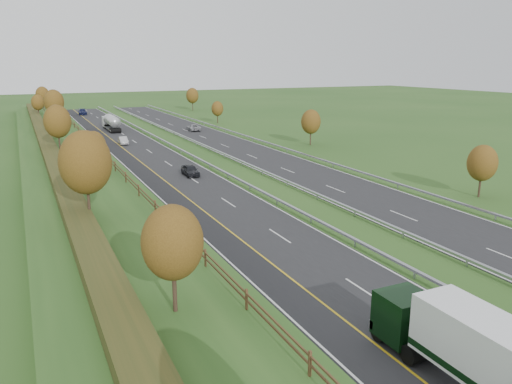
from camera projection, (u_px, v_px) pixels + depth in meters
The scene contains 18 objects.
ground at pixel (219, 165), 74.84m from camera, with size 400.00×400.00×0.00m, color #284D1B.
near_carriageway at pixel (158, 163), 75.89m from camera, with size 10.50×200.00×0.04m, color black.
far_carriageway at pixel (256, 155), 82.73m from camera, with size 10.50×200.00×0.04m, color black.
hard_shoulder at pixel (134, 165), 74.34m from camera, with size 3.00×200.00×0.04m, color black.
lane_markings at pixel (199, 160), 78.43m from camera, with size 26.75×200.00×0.01m.
embankment_left at pixel (67, 164), 70.26m from camera, with size 12.00×200.00×2.00m, color #284D1B.
hedge_left at pixel (51, 154), 69.04m from camera, with size 2.20×180.00×1.10m, color #2F3716.
fence_left at pixel (100, 150), 71.33m from camera, with size 0.12×189.06×1.20m.
median_barrier_near at pixel (194, 156), 78.10m from camera, with size 0.32×200.00×0.71m.
median_barrier_far at pixel (224, 154), 80.22m from camera, with size 0.32×200.00×0.71m.
outer_barrier_far at pixel (287, 149), 84.98m from camera, with size 0.32×200.00×0.71m.
trees_left at pixel (69, 129), 66.11m from camera, with size 6.64×164.30×7.66m.
trees_far at pixel (254, 111), 112.72m from camera, with size 8.45×118.60×7.12m.
road_tanker at pixel (111, 122), 111.99m from camera, with size 2.40×11.22×3.46m.
car_dark_near at pixel (190, 170), 67.40m from camera, with size 1.75×4.35×1.48m, color black.
car_silver_mid at pixel (123, 140), 93.21m from camera, with size 1.47×4.21×1.39m, color #ABA9AE.
car_small_far at pixel (83, 112), 146.00m from camera, with size 2.25×5.54×1.61m, color #151B43.
car_oncoming at pixel (193, 127), 111.71m from camera, with size 2.36×5.11×1.42m, color #9C9CA0.
Camera 1 is at (-18.47, -13.74, 14.89)m, focal length 35.00 mm.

